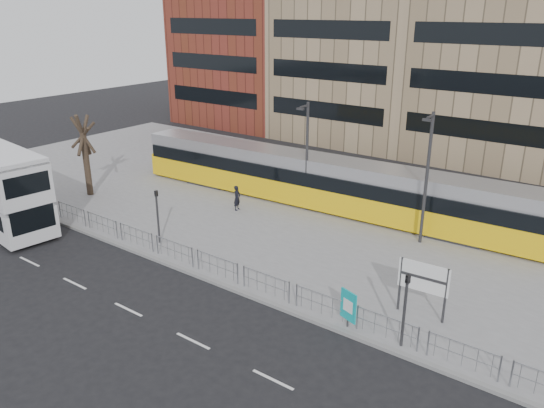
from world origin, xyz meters
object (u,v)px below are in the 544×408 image
Objects in this scene: ad_panel at (348,306)px; lamp_post_east at (427,174)px; tram at (320,182)px; traffic_light_east at (405,302)px; station_sign at (423,280)px; lamp_post_west at (306,152)px; pedestrian at (237,198)px; traffic_light_west at (157,210)px; bare_tree at (80,112)px.

lamp_post_east is at bearing 113.83° from ad_panel.
tram reaches higher than traffic_light_east.
lamp_post_west reaches higher than station_sign.
lamp_post_east is (-3.14, 9.79, 2.10)m from traffic_light_east.
lamp_post_west is (3.58, 2.66, 3.06)m from pedestrian.
lamp_post_east reaches higher than lamp_post_west.
tram is 17.12× the size of ad_panel.
tram is 4.05× the size of lamp_post_west.
station_sign is 0.35× the size of lamp_post_west.
tram is 9.21× the size of traffic_light_west.
lamp_post_east reaches higher than traffic_light_east.
traffic_light_east is (10.86, -11.55, 0.29)m from tram.
tram is 15.85m from traffic_light_east.
bare_tree is at bearing 173.73° from station_sign.
lamp_post_east is at bearing -15.64° from tram.
traffic_light_west is 0.42× the size of lamp_post_east.
bare_tree is at bearing 99.94° from pedestrian.
traffic_light_east is (14.77, -7.64, 1.15)m from pedestrian.
lamp_post_east reaches higher than traffic_light_west.
lamp_post_east is 0.91× the size of bare_tree.
tram reaches higher than station_sign.
traffic_light_west is at bearing -15.03° from bare_tree.
station_sign is at bearing 9.82° from traffic_light_west.
lamp_post_east reaches higher than pedestrian.
lamp_post_west is at bearing -107.91° from tram.
station_sign is 15.44m from pedestrian.
station_sign is at bearing 111.47° from traffic_light_east.
bare_tree reaches higher than lamp_post_west.
ad_panel is 13.97m from lamp_post_west.
tram is 11.27m from traffic_light_west.
bare_tree reaches higher than ad_panel.
ad_panel is at bearing -132.24° from station_sign.
tram is 11.42× the size of station_sign.
ad_panel is 0.21× the size of bare_tree.
pedestrian is (-14.53, 5.14, -0.90)m from station_sign.
traffic_light_west is 11.26m from bare_tree.
tram is at bearing 74.88° from lamp_post_west.
traffic_light_east is (0.24, -2.50, 0.24)m from station_sign.
traffic_light_east reaches higher than station_sign.
lamp_post_west is at bearing 24.88° from bare_tree.
station_sign is 3.43m from ad_panel.
tram is at bearing 167.15° from lamp_post_east.
traffic_light_west is at bearing -168.07° from traffic_light_east.
traffic_light_west reaches higher than station_sign.
bare_tree is at bearing -170.52° from ad_panel.
tram is 17.27× the size of pedestrian.
traffic_light_west reaches higher than ad_panel.
traffic_light_east is 0.38× the size of bare_tree.
tram is 5.59m from pedestrian.
traffic_light_west is at bearing -143.66° from lamp_post_east.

